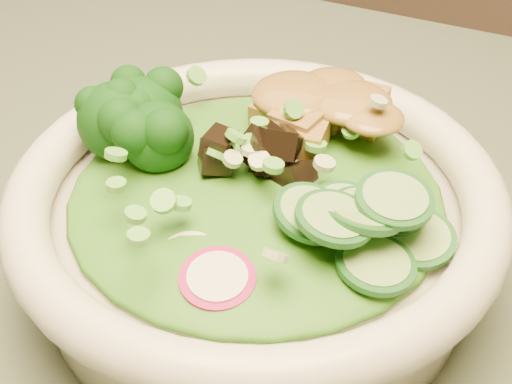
% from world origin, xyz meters
% --- Properties ---
extents(dining_table, '(1.20, 0.80, 0.75)m').
position_xyz_m(dining_table, '(0.00, 0.00, 0.64)').
color(dining_table, black).
rests_on(dining_table, ground).
extents(salad_bowl, '(0.27, 0.27, 0.07)m').
position_xyz_m(salad_bowl, '(0.21, 0.02, 0.79)').
color(salad_bowl, silver).
rests_on(salad_bowl, dining_table).
extents(lettuce_bed, '(0.21, 0.21, 0.02)m').
position_xyz_m(lettuce_bed, '(0.21, 0.02, 0.81)').
color(lettuce_bed, '#2B5E13').
rests_on(lettuce_bed, salad_bowl).
extents(broccoli_florets, '(0.10, 0.09, 0.04)m').
position_xyz_m(broccoli_florets, '(0.15, 0.02, 0.83)').
color(broccoli_florets, black).
rests_on(broccoli_florets, salad_bowl).
extents(radish_slices, '(0.12, 0.07, 0.02)m').
position_xyz_m(radish_slices, '(0.20, -0.05, 0.81)').
color(radish_slices, '#9E0C4D').
rests_on(radish_slices, salad_bowl).
extents(cucumber_slices, '(0.09, 0.09, 0.04)m').
position_xyz_m(cucumber_slices, '(0.27, 0.01, 0.82)').
color(cucumber_slices, '#91BF6A').
rests_on(cucumber_slices, salad_bowl).
extents(mushroom_heap, '(0.09, 0.09, 0.04)m').
position_xyz_m(mushroom_heap, '(0.21, 0.03, 0.83)').
color(mushroom_heap, black).
rests_on(mushroom_heap, salad_bowl).
extents(tofu_cubes, '(0.10, 0.08, 0.04)m').
position_xyz_m(tofu_cubes, '(0.22, 0.08, 0.82)').
color(tofu_cubes, olive).
rests_on(tofu_cubes, salad_bowl).
extents(peanut_sauce, '(0.07, 0.06, 0.02)m').
position_xyz_m(peanut_sauce, '(0.22, 0.08, 0.84)').
color(peanut_sauce, brown).
rests_on(peanut_sauce, tofu_cubes).
extents(scallion_garnish, '(0.19, 0.19, 0.02)m').
position_xyz_m(scallion_garnish, '(0.21, 0.02, 0.84)').
color(scallion_garnish, '#5CB13E').
rests_on(scallion_garnish, salad_bowl).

